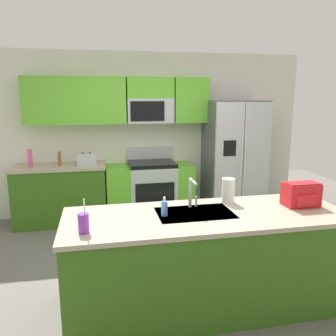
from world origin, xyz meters
TOP-DOWN VIEW (x-y plane):
  - ground_plane at (0.00, 0.00)m, footprint 9.00×9.00m
  - kitchen_wall_unit at (-0.14, 2.08)m, footprint 5.20×0.43m
  - back_counter at (-1.38, 1.80)m, footprint 1.36×0.63m
  - range_oven at (-0.01, 1.80)m, footprint 1.36×0.61m
  - refrigerator at (1.37, 1.73)m, footprint 0.90×0.76m
  - island_counter at (0.13, -0.69)m, footprint 2.53×0.89m
  - toaster at (-0.97, 1.75)m, footprint 0.28×0.16m
  - pepper_mill at (-1.37, 1.80)m, footprint 0.05×0.05m
  - bottle_pink at (-1.77, 1.76)m, footprint 0.06×0.06m
  - sink_faucet at (0.04, -0.50)m, footprint 0.08×0.21m
  - drink_cup_purple at (-0.93, -0.91)m, footprint 0.08×0.08m
  - soap_dispenser at (-0.25, -0.66)m, footprint 0.06×0.06m
  - paper_towel_roll at (0.43, -0.41)m, footprint 0.12×0.12m
  - backpack at (1.07, -0.65)m, footprint 0.32×0.22m

SIDE VIEW (x-z plane):
  - ground_plane at x=0.00m, z-range 0.00..0.00m
  - range_oven at x=-0.01m, z-range -0.11..0.99m
  - back_counter at x=-1.38m, z-range 0.00..0.90m
  - island_counter at x=0.13m, z-range 0.00..0.90m
  - refrigerator at x=1.37m, z-range 0.00..1.85m
  - soap_dispenser at x=-0.25m, z-range 0.88..1.05m
  - drink_cup_purple at x=-0.93m, z-range 0.84..1.12m
  - toaster at x=-0.97m, z-range 0.90..1.08m
  - pepper_mill at x=-1.37m, z-range 0.90..1.11m
  - backpack at x=1.07m, z-range 0.90..1.13m
  - paper_towel_roll at x=0.43m, z-range 0.90..1.14m
  - bottle_pink at x=-1.77m, z-range 0.90..1.16m
  - sink_faucet at x=0.04m, z-range 0.93..1.21m
  - kitchen_wall_unit at x=-0.14m, z-range 0.17..2.77m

